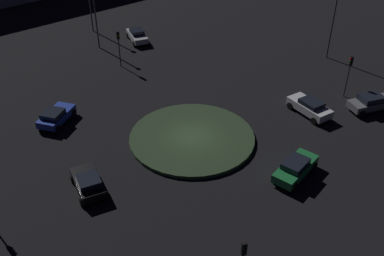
# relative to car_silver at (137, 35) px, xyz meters

# --- Properties ---
(ground_plane) EXTENTS (119.40, 119.40, 0.00)m
(ground_plane) POSITION_rel_car_silver_xyz_m (22.71, -0.85, -0.79)
(ground_plane) COLOR black
(roundabout_island) EXTENTS (10.97, 10.97, 0.32)m
(roundabout_island) POSITION_rel_car_silver_xyz_m (22.71, -0.85, -0.63)
(roundabout_island) COLOR #2D4228
(roundabout_island) RESTS_ON ground_plane
(car_silver) EXTENTS (4.34, 2.08, 1.56)m
(car_silver) POSITION_rel_car_silver_xyz_m (0.00, 0.00, 0.00)
(car_silver) COLOR silver
(car_silver) RESTS_ON ground_plane
(car_grey) EXTENTS (2.08, 4.33, 1.58)m
(car_grey) POSITION_rel_car_silver_xyz_m (24.00, 16.99, 0.03)
(car_grey) COLOR slate
(car_grey) RESTS_ON ground_plane
(car_black) EXTENTS (4.01, 2.37, 1.48)m
(car_black) POSITION_rel_car_silver_xyz_m (26.30, -10.43, -0.04)
(car_black) COLOR black
(car_black) RESTS_ON ground_plane
(car_white) EXTENTS (4.70, 2.83, 1.51)m
(car_white) POSITION_rel_car_silver_xyz_m (22.63, 11.06, 0.01)
(car_white) COLOR white
(car_white) RESTS_ON ground_plane
(car_blue) EXTENTS (4.24, 3.84, 1.46)m
(car_blue) POSITION_rel_car_silver_xyz_m (16.00, -11.73, -0.02)
(car_blue) COLOR #1E38A5
(car_blue) RESTS_ON ground_plane
(car_green) EXTENTS (3.77, 4.74, 1.54)m
(car_green) POSITION_rel_car_silver_xyz_m (30.16, 4.99, 0.02)
(car_green) COLOR #1E7238
(car_green) RESTS_ON ground_plane
(traffic_light_north) EXTENTS (0.32, 0.37, 4.41)m
(traffic_light_north) POSITION_rel_car_silver_xyz_m (20.96, 16.24, 2.34)
(traffic_light_north) COLOR #2D2D2D
(traffic_light_north) RESTS_ON ground_plane
(traffic_light_west) EXTENTS (0.38, 0.33, 4.21)m
(traffic_light_west) POSITION_rel_car_silver_xyz_m (6.43, -3.58, 2.20)
(traffic_light_west) COLOR #2D2D2D
(traffic_light_west) RESTS_ON ground_plane
(streetlamp_west) EXTENTS (0.48, 0.48, 7.50)m
(streetlamp_west) POSITION_rel_car_silver_xyz_m (0.34, -4.96, 3.94)
(streetlamp_west) COLOR #4C4C51
(streetlamp_west) RESTS_ON ground_plane
(streetlamp_northwest) EXTENTS (0.56, 0.56, 7.60)m
(streetlamp_northwest) POSITION_rel_car_silver_xyz_m (12.46, 19.97, 4.39)
(streetlamp_northwest) COLOR #4C4C51
(streetlamp_northwest) RESTS_ON ground_plane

